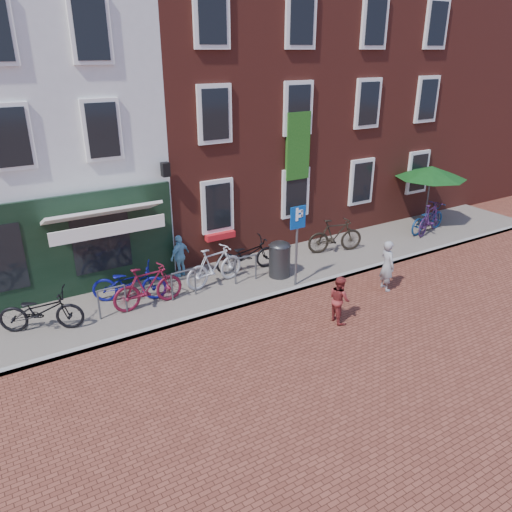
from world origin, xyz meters
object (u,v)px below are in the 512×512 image
bicycle_1 (148,286)px  bicycle_3 (214,266)px  cafe_person (180,256)px  bicycle_5 (335,236)px  parasol (432,170)px  boy (339,299)px  bicycle_6 (427,219)px  bicycle_7 (430,218)px  bicycle_4 (246,255)px  woman (387,265)px  litter_bin (280,257)px  bicycle_0 (41,311)px  bicycle_2 (129,283)px  parking_sign (297,232)px

bicycle_1 → bicycle_3: bearing=-84.3°
cafe_person → bicycle_5: cafe_person is taller
parasol → boy: parasol is taller
bicycle_1 → bicycle_6: (11.12, 0.21, -0.06)m
bicycle_7 → bicycle_5: bearing=65.5°
bicycle_4 → bicycle_6: same height
woman → bicycle_5: 2.91m
litter_bin → bicycle_6: 7.02m
litter_bin → bicycle_0: litter_bin is taller
parasol → bicycle_4: (-8.25, -0.13, -1.68)m
litter_bin → bicycle_7: (6.98, 0.28, -0.03)m
bicycle_5 → bicycle_6: bearing=-76.9°
bicycle_6 → bicycle_7: bicycle_7 is taller
bicycle_0 → bicycle_6: same height
parasol → bicycle_6: 1.88m
bicycle_0 → bicycle_6: 13.79m
bicycle_0 → bicycle_6: size_ratio=1.00×
litter_bin → bicycle_4: (-0.66, 0.87, -0.09)m
boy → cafe_person: bearing=36.6°
bicycle_1 → bicycle_2: bicycle_1 is taller
parasol → bicycle_0: bearing=-177.5°
bicycle_0 → bicycle_7: (13.76, -0.10, 0.06)m
bicycle_7 → bicycle_4: bearing=66.1°
bicycle_1 → bicycle_5: size_ratio=1.00×
bicycle_2 → bicycle_6: size_ratio=1.00×
bicycle_6 → bicycle_5: bearing=77.7°
parking_sign → bicycle_2: 4.89m
parasol → bicycle_4: 8.42m
parking_sign → bicycle_2: (-4.48, 1.60, -1.13)m
parking_sign → cafe_person: bearing=138.3°
bicycle_3 → bicycle_7: size_ratio=1.00×
litter_bin → parking_sign: size_ratio=0.49×
parking_sign → bicycle_3: (-2.03, 1.28, -1.07)m
parking_sign → bicycle_4: 2.13m
cafe_person → bicycle_2: size_ratio=0.66×
boy → woman: bearing=-65.3°
bicycle_2 → bicycle_0: bearing=125.1°
bicycle_7 → litter_bin: bearing=72.8°
boy → bicycle_0: (-6.67, 3.32, -0.00)m
cafe_person → bicycle_0: cafe_person is taller
bicycle_3 → parking_sign: bearing=-131.1°
boy → bicycle_1: size_ratio=0.65×
boy → cafe_person: (-2.47, 4.52, 0.13)m
parking_sign → boy: bearing=-94.5°
bicycle_1 → woman: bearing=-113.0°
bicycle_4 → bicycle_1: bearing=108.8°
bicycle_6 → bicycle_7: (-0.03, -0.13, 0.06)m
woman → cafe_person: woman is taller
parking_sign → bicycle_1: (-4.16, 0.98, -1.07)m
woman → bicycle_3: size_ratio=0.78×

